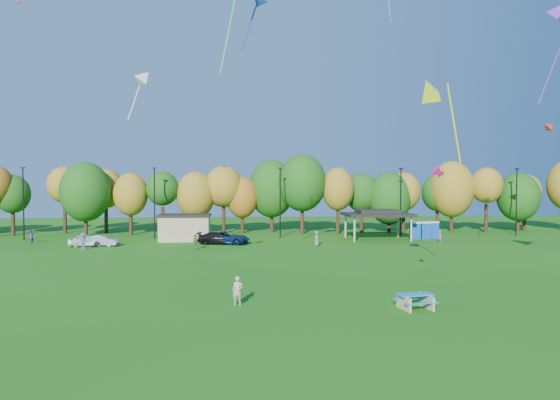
{
  "coord_description": "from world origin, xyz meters",
  "views": [
    {
      "loc": [
        -3.44,
        -24.21,
        7.16
      ],
      "look_at": [
        -0.89,
        6.0,
        6.1
      ],
      "focal_mm": 32.0,
      "sensor_mm": 36.0,
      "label": 1
    }
  ],
  "objects": [
    {
      "name": "tree_line",
      "position": [
        -1.03,
        45.51,
        5.91
      ],
      "size": [
        93.57,
        10.55,
        11.15
      ],
      "color": "black",
      "rests_on": "ground"
    },
    {
      "name": "porta_potties",
      "position": [
        20.27,
        37.45,
        1.1
      ],
      "size": [
        3.75,
        1.7,
        2.18
      ],
      "color": "#0C45A4",
      "rests_on": "ground"
    },
    {
      "name": "utility_building",
      "position": [
        -10.0,
        38.0,
        1.64
      ],
      "size": [
        6.3,
        4.3,
        3.25
      ],
      "color": "tan",
      "rests_on": "ground"
    },
    {
      "name": "kite_4",
      "position": [
        29.84,
        27.14,
        13.23
      ],
      "size": [
        1.58,
        1.38,
        1.38
      ],
      "color": "red"
    },
    {
      "name": "far_person_1",
      "position": [
        20.36,
        32.72,
        0.77
      ],
      "size": [
        0.44,
        0.61,
        1.55
      ],
      "primitive_type": "imported",
      "rotation": [
        0.0,
        0.0,
        1.71
      ],
      "color": "#B85692",
      "rests_on": "ground"
    },
    {
      "name": "ground",
      "position": [
        0.0,
        0.0,
        0.0
      ],
      "size": [
        160.0,
        160.0,
        0.0
      ],
      "primitive_type": "plane",
      "color": "#19600F",
      "rests_on": "ground"
    },
    {
      "name": "car_c",
      "position": [
        -4.73,
        33.98,
        0.73
      ],
      "size": [
        5.72,
        3.75,
        1.46
      ],
      "primitive_type": "imported",
      "rotation": [
        0.0,
        0.0,
        1.3
      ],
      "color": "#0D224F",
      "rests_on": "ground"
    },
    {
      "name": "kite_flyer",
      "position": [
        -3.48,
        4.72,
        0.85
      ],
      "size": [
        0.63,
        0.43,
        1.69
      ],
      "primitive_type": "imported",
      "rotation": [
        0.0,
        0.0,
        -0.04
      ],
      "color": "#B7AE89",
      "rests_on": "ground"
    },
    {
      "name": "car_b",
      "position": [
        -18.78,
        33.25,
        0.62
      ],
      "size": [
        3.95,
        1.89,
        1.25
      ],
      "primitive_type": "imported",
      "rotation": [
        0.0,
        0.0,
        1.42
      ],
      "color": "#9D9CA1",
      "rests_on": "ground"
    },
    {
      "name": "kite_10",
      "position": [
        -9.49,
        8.9,
        13.95
      ],
      "size": [
        2.05,
        1.78,
        3.47
      ],
      "color": "silver"
    },
    {
      "name": "car_a",
      "position": [
        -20.37,
        33.1,
        0.67
      ],
      "size": [
        4.12,
        2.14,
        1.34
      ],
      "primitive_type": "imported",
      "rotation": [
        0.0,
        0.0,
        1.72
      ],
      "color": "silver",
      "rests_on": "ground"
    },
    {
      "name": "pavilion",
      "position": [
        14.0,
        37.0,
        3.23
      ],
      "size": [
        8.2,
        6.2,
        3.77
      ],
      "color": "tan",
      "rests_on": "ground"
    },
    {
      "name": "car_d",
      "position": [
        -5.71,
        33.92,
        0.7
      ],
      "size": [
        5.08,
        2.64,
        1.41
      ],
      "primitive_type": "imported",
      "rotation": [
        0.0,
        0.0,
        1.43
      ],
      "color": "black",
      "rests_on": "ground"
    },
    {
      "name": "kite_13",
      "position": [
        8.45,
        4.86,
        7.99
      ],
      "size": [
        0.9,
        1.13,
        1.06
      ],
      "color": "#F10D8D"
    },
    {
      "name": "far_person_2",
      "position": [
        -27.94,
        36.78,
        0.78
      ],
      "size": [
        0.73,
        0.86,
        1.55
      ],
      "primitive_type": "imported",
      "rotation": [
        0.0,
        0.0,
        4.51
      ],
      "color": "#5C4CA8",
      "rests_on": "ground"
    },
    {
      "name": "lamp_posts",
      "position": [
        2.0,
        40.0,
        4.9
      ],
      "size": [
        64.5,
        0.25,
        9.09
      ],
      "color": "black",
      "rests_on": "ground"
    },
    {
      "name": "far_person_4",
      "position": [
        -19.86,
        30.14,
        0.91
      ],
      "size": [
        1.36,
        1.2,
        1.82
      ],
      "primitive_type": "imported",
      "rotation": [
        0.0,
        0.0,
        0.56
      ],
      "color": "teal",
      "rests_on": "ground"
    },
    {
      "name": "far_person_0",
      "position": [
        -7.99,
        29.37,
        0.82
      ],
      "size": [
        0.86,
        1.02,
        1.63
      ],
      "primitive_type": "imported",
      "rotation": [
        0.0,
        0.0,
        5.29
      ],
      "color": "#686C42",
      "rests_on": "ground"
    },
    {
      "name": "picnic_table",
      "position": [
        6.54,
        3.05,
        0.5
      ],
      "size": [
        2.21,
        1.92,
        0.86
      ],
      "rotation": [
        0.0,
        0.0,
        0.16
      ],
      "color": "tan",
      "rests_on": "ground"
    },
    {
      "name": "kite_9",
      "position": [
        8.6,
        6.33,
        12.96
      ],
      "size": [
        3.24,
        2.79,
        5.67
      ],
      "color": "#F1FF1A"
    },
    {
      "name": "far_person_3",
      "position": [
        5.4,
        31.18,
        0.86
      ],
      "size": [
        0.96,
        1.0,
        1.72
      ],
      "primitive_type": "imported",
      "rotation": [
        0.0,
        0.0,
        4.02
      ],
      "color": "#667F56",
      "rests_on": "ground"
    }
  ]
}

